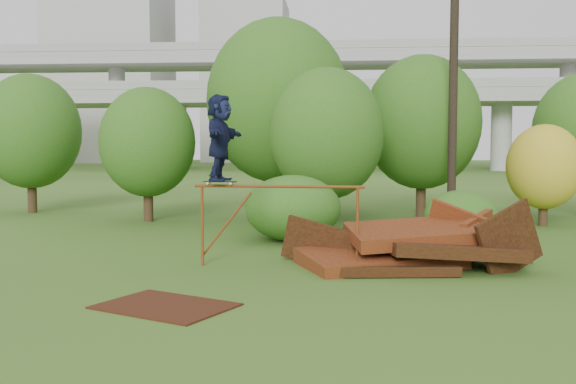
# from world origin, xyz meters

# --- Properties ---
(ground) EXTENTS (240.00, 240.00, 0.00)m
(ground) POSITION_xyz_m (0.00, 0.00, 0.00)
(ground) COLOR #2D5116
(ground) RESTS_ON ground
(scrap_pile) EXTENTS (5.61, 3.16, 1.84)m
(scrap_pile) POSITION_xyz_m (1.85, 2.04, 0.41)
(scrap_pile) COLOR #3D180B
(scrap_pile) RESTS_ON ground
(grind_rail) EXTENTS (3.64, 0.29, 1.77)m
(grind_rail) POSITION_xyz_m (-0.98, 1.72, 1.34)
(grind_rail) COLOR brown
(grind_rail) RESTS_ON ground
(skateboard) EXTENTS (0.72, 0.23, 0.07)m
(skateboard) POSITION_xyz_m (-2.25, 1.80, 1.83)
(skateboard) COLOR black
(skateboard) RESTS_ON grind_rail
(skater) EXTENTS (0.73, 1.77, 1.86)m
(skater) POSITION_xyz_m (-2.25, 1.80, 2.77)
(skater) COLOR #131839
(skater) RESTS_ON skateboard
(flat_plate) EXTENTS (2.48, 2.21, 0.03)m
(flat_plate) POSITION_xyz_m (-2.48, -1.80, 0.01)
(flat_plate) COLOR #3A190C
(flat_plate) RESTS_ON ground
(tree_0) EXTENTS (3.29, 3.29, 4.63)m
(tree_0) POSITION_xyz_m (-6.28, 9.89, 2.74)
(tree_0) COLOR black
(tree_0) RESTS_ON ground
(tree_1) EXTENTS (5.21, 5.21, 7.25)m
(tree_1) POSITION_xyz_m (-1.92, 11.67, 4.25)
(tree_1) COLOR black
(tree_1) RESTS_ON ground
(tree_2) EXTENTS (3.58, 3.58, 5.05)m
(tree_2) POSITION_xyz_m (-0.08, 8.30, 2.98)
(tree_2) COLOR black
(tree_2) RESTS_ON ground
(tree_3) EXTENTS (4.29, 4.29, 5.95)m
(tree_3) POSITION_xyz_m (3.34, 12.23, 3.48)
(tree_3) COLOR black
(tree_3) RESTS_ON ground
(tree_4) EXTENTS (2.40, 2.40, 3.32)m
(tree_4) POSITION_xyz_m (6.96, 9.64, 1.93)
(tree_4) COLOR black
(tree_4) RESTS_ON ground
(tree_6) EXTENTS (3.88, 3.88, 5.42)m
(tree_6) POSITION_xyz_m (-11.69, 12.41, 3.18)
(tree_6) COLOR black
(tree_6) RESTS_ON ground
(shrub_left) EXTENTS (2.63, 2.42, 1.82)m
(shrub_left) POSITION_xyz_m (-0.95, 5.58, 0.91)
(shrub_left) COLOR #184412
(shrub_left) RESTS_ON ground
(shrub_right) EXTENTS (1.99, 1.83, 1.41)m
(shrub_right) POSITION_xyz_m (3.59, 5.75, 0.71)
(shrub_right) COLOR #184412
(shrub_right) RESTS_ON ground
(utility_pole) EXTENTS (1.40, 0.28, 10.10)m
(utility_pole) POSITION_xyz_m (4.00, 9.62, 5.13)
(utility_pole) COLOR black
(utility_pole) RESTS_ON ground
(freeway_overpass) EXTENTS (160.00, 15.00, 13.70)m
(freeway_overpass) POSITION_xyz_m (0.00, 62.92, 10.32)
(freeway_overpass) COLOR gray
(freeway_overpass) RESTS_ON ground
(building_left) EXTENTS (18.00, 16.00, 35.00)m
(building_left) POSITION_xyz_m (-38.00, 95.00, 17.50)
(building_left) COLOR #9E9E99
(building_left) RESTS_ON ground
(building_right) EXTENTS (14.00, 14.00, 28.00)m
(building_right) POSITION_xyz_m (-16.00, 102.00, 14.00)
(building_right) COLOR #9E9E99
(building_right) RESTS_ON ground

